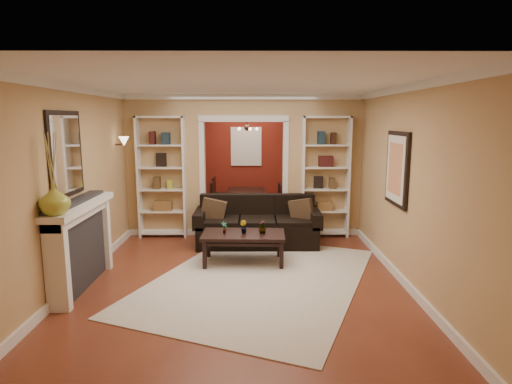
{
  "coord_description": "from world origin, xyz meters",
  "views": [
    {
      "loc": [
        0.18,
        -7.0,
        2.25
      ],
      "look_at": [
        0.22,
        -0.8,
        1.18
      ],
      "focal_mm": 30.0,
      "sensor_mm": 36.0,
      "label": 1
    }
  ],
  "objects_px": {
    "bookshelf_right": "(325,177)",
    "fireplace": "(83,246)",
    "dining_table": "(247,204)",
    "sofa": "(257,221)",
    "coffee_table": "(243,248)",
    "bookshelf_left": "(162,177)"
  },
  "relations": [
    {
      "from": "bookshelf_right",
      "to": "fireplace",
      "type": "relative_size",
      "value": 1.35
    },
    {
      "from": "fireplace",
      "to": "dining_table",
      "type": "distance_m",
      "value": 4.76
    },
    {
      "from": "sofa",
      "to": "bookshelf_right",
      "type": "height_order",
      "value": "bookshelf_right"
    },
    {
      "from": "bookshelf_right",
      "to": "coffee_table",
      "type": "bearing_deg",
      "value": -134.13
    },
    {
      "from": "coffee_table",
      "to": "dining_table",
      "type": "distance_m",
      "value": 3.29
    },
    {
      "from": "coffee_table",
      "to": "bookshelf_left",
      "type": "relative_size",
      "value": 0.56
    },
    {
      "from": "fireplace",
      "to": "dining_table",
      "type": "xyz_separation_m",
      "value": [
        2.13,
        4.24,
        -0.3
      ]
    },
    {
      "from": "bookshelf_right",
      "to": "fireplace",
      "type": "xyz_separation_m",
      "value": [
        -3.64,
        -2.53,
        -0.57
      ]
    },
    {
      "from": "sofa",
      "to": "bookshelf_left",
      "type": "relative_size",
      "value": 0.96
    },
    {
      "from": "bookshelf_left",
      "to": "bookshelf_right",
      "type": "distance_m",
      "value": 3.1
    },
    {
      "from": "bookshelf_left",
      "to": "fireplace",
      "type": "relative_size",
      "value": 1.35
    },
    {
      "from": "coffee_table",
      "to": "bookshelf_left",
      "type": "height_order",
      "value": "bookshelf_left"
    },
    {
      "from": "sofa",
      "to": "bookshelf_left",
      "type": "xyz_separation_m",
      "value": [
        -1.81,
        0.58,
        0.72
      ]
    },
    {
      "from": "bookshelf_right",
      "to": "dining_table",
      "type": "xyz_separation_m",
      "value": [
        -1.51,
        1.71,
        -0.87
      ]
    },
    {
      "from": "coffee_table",
      "to": "bookshelf_left",
      "type": "bearing_deg",
      "value": 136.75
    },
    {
      "from": "bookshelf_left",
      "to": "bookshelf_right",
      "type": "bearing_deg",
      "value": 0.0
    },
    {
      "from": "dining_table",
      "to": "bookshelf_left",
      "type": "bearing_deg",
      "value": 137.09
    },
    {
      "from": "coffee_table",
      "to": "fireplace",
      "type": "bearing_deg",
      "value": -153.95
    },
    {
      "from": "sofa",
      "to": "bookshelf_right",
      "type": "bearing_deg",
      "value": 24.13
    },
    {
      "from": "bookshelf_right",
      "to": "dining_table",
      "type": "height_order",
      "value": "bookshelf_right"
    },
    {
      "from": "bookshelf_left",
      "to": "sofa",
      "type": "bearing_deg",
      "value": -17.81
    },
    {
      "from": "bookshelf_left",
      "to": "fireplace",
      "type": "bearing_deg",
      "value": -102.05
    }
  ]
}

